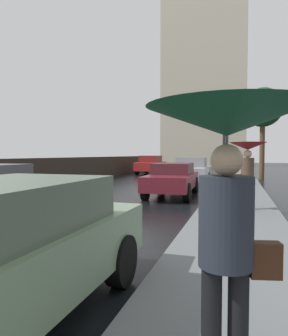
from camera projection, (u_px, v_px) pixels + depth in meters
sidewalk_strip at (237, 268)px, 4.42m from camera, size 2.20×60.00×0.14m
car_silver_mid_road at (192, 171)px, 17.07m from camera, size 1.90×4.06×1.52m
car_red_far_ahead at (151, 165)px, 26.14m from camera, size 1.91×4.43×1.56m
car_maroon_far_lane at (173, 179)px, 12.49m from camera, size 1.86×4.29×1.32m
pedestrian_with_umbrella_near at (248, 156)px, 8.63m from camera, size 1.02×1.02×1.88m
pedestrian_with_umbrella_far at (227, 165)px, 2.06m from camera, size 1.09×1.09×1.87m
traffic_light at (224, 127)px, 15.53m from camera, size 0.26×0.39×4.18m
street_tree_near at (263, 108)px, 20.96m from camera, size 2.65×2.65×6.18m
distant_tower at (204, 52)px, 45.53m from camera, size 11.94×11.40×38.23m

